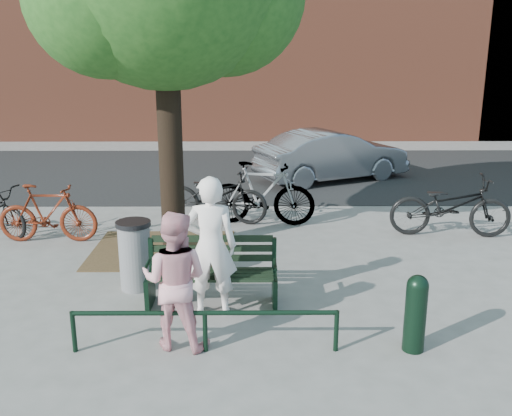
{
  "coord_description": "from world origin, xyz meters",
  "views": [
    {
      "loc": [
        0.54,
        -7.08,
        3.37
      ],
      "look_at": [
        0.6,
        1.0,
        1.09
      ],
      "focal_mm": 40.0,
      "sensor_mm": 36.0,
      "label": 1
    }
  ],
  "objects_px": {
    "bollard": "(416,311)",
    "parked_car": "(332,155)",
    "litter_bin": "(135,255)",
    "bicycle_c": "(216,195)",
    "person_left": "(211,246)",
    "park_bench": "(212,270)",
    "person_right": "(175,280)"
  },
  "relations": [
    {
      "from": "bollard",
      "to": "parked_car",
      "type": "bearing_deg",
      "value": 88.53
    },
    {
      "from": "litter_bin",
      "to": "bicycle_c",
      "type": "distance_m",
      "value": 3.4
    },
    {
      "from": "person_left",
      "to": "parked_car",
      "type": "relative_size",
      "value": 0.46
    },
    {
      "from": "person_left",
      "to": "parked_car",
      "type": "height_order",
      "value": "person_left"
    },
    {
      "from": "person_left",
      "to": "bicycle_c",
      "type": "height_order",
      "value": "person_left"
    },
    {
      "from": "parked_car",
      "to": "litter_bin",
      "type": "bearing_deg",
      "value": 126.8
    },
    {
      "from": "park_bench",
      "to": "bollard",
      "type": "bearing_deg",
      "value": -27.84
    },
    {
      "from": "park_bench",
      "to": "person_right",
      "type": "xyz_separation_m",
      "value": [
        -0.34,
        -1.13,
        0.34
      ]
    },
    {
      "from": "person_left",
      "to": "bicycle_c",
      "type": "xyz_separation_m",
      "value": [
        -0.19,
        4.06,
        -0.37
      ]
    },
    {
      "from": "person_right",
      "to": "parked_car",
      "type": "bearing_deg",
      "value": -97.86
    },
    {
      "from": "park_bench",
      "to": "person_right",
      "type": "distance_m",
      "value": 1.23
    },
    {
      "from": "park_bench",
      "to": "person_left",
      "type": "distance_m",
      "value": 0.53
    },
    {
      "from": "park_bench",
      "to": "person_left",
      "type": "height_order",
      "value": "person_left"
    },
    {
      "from": "park_bench",
      "to": "litter_bin",
      "type": "height_order",
      "value": "litter_bin"
    },
    {
      "from": "bollard",
      "to": "litter_bin",
      "type": "height_order",
      "value": "litter_bin"
    },
    {
      "from": "litter_bin",
      "to": "parked_car",
      "type": "xyz_separation_m",
      "value": [
        3.76,
        6.96,
        0.15
      ]
    },
    {
      "from": "person_left",
      "to": "bicycle_c",
      "type": "relative_size",
      "value": 0.88
    },
    {
      "from": "parked_car",
      "to": "bicycle_c",
      "type": "bearing_deg",
      "value": 118.06
    },
    {
      "from": "person_left",
      "to": "litter_bin",
      "type": "xyz_separation_m",
      "value": [
        -1.15,
        0.8,
        -0.41
      ]
    },
    {
      "from": "bicycle_c",
      "to": "bollard",
      "type": "bearing_deg",
      "value": -140.15
    },
    {
      "from": "person_left",
      "to": "litter_bin",
      "type": "bearing_deg",
      "value": -34.55
    },
    {
      "from": "park_bench",
      "to": "person_right",
      "type": "height_order",
      "value": "person_right"
    },
    {
      "from": "park_bench",
      "to": "bicycle_c",
      "type": "relative_size",
      "value": 0.83
    },
    {
      "from": "bicycle_c",
      "to": "person_right",
      "type": "bearing_deg",
      "value": -169.12
    },
    {
      "from": "bollard",
      "to": "parked_car",
      "type": "height_order",
      "value": "parked_car"
    },
    {
      "from": "park_bench",
      "to": "bollard",
      "type": "distance_m",
      "value": 2.71
    },
    {
      "from": "park_bench",
      "to": "person_right",
      "type": "relative_size",
      "value": 1.07
    },
    {
      "from": "person_right",
      "to": "parked_car",
      "type": "xyz_separation_m",
      "value": [
        2.97,
        8.61,
        -0.15
      ]
    },
    {
      "from": "park_bench",
      "to": "bicycle_c",
      "type": "height_order",
      "value": "bicycle_c"
    },
    {
      "from": "person_left",
      "to": "parked_car",
      "type": "xyz_separation_m",
      "value": [
        2.61,
        7.76,
        -0.26
      ]
    },
    {
      "from": "litter_bin",
      "to": "parked_car",
      "type": "bearing_deg",
      "value": 61.6
    },
    {
      "from": "park_bench",
      "to": "person_left",
      "type": "bearing_deg",
      "value": -88.3
    }
  ]
}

